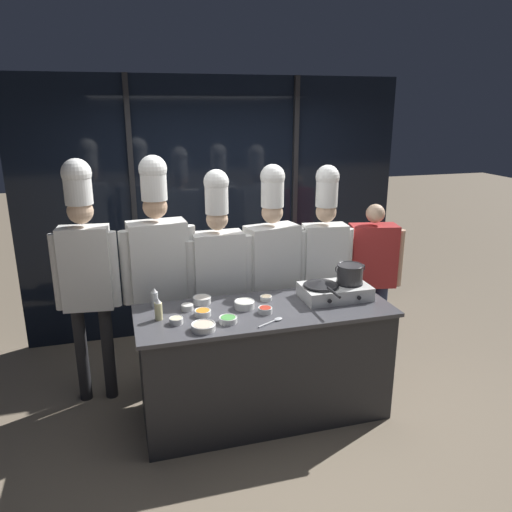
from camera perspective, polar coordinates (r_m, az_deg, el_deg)
name	(u,v)px	position (r m, az deg, el deg)	size (l,w,h in m)	color
ground_plane	(264,413)	(4.28, 0.96, -17.47)	(24.00, 24.00, 0.00)	#7F705B
window_wall_back	(217,209)	(5.34, -4.47, 5.40)	(4.04, 0.09, 2.70)	black
demo_counter	(265,362)	(4.03, 1.00, -12.07)	(1.96, 0.74, 0.92)	#2D2D30
portable_stove	(335,291)	(4.07, 9.01, -3.99)	(0.54, 0.35, 0.12)	silver
frying_pan	(321,283)	(3.99, 7.47, -3.11)	(0.28, 0.49, 0.04)	#232326
stock_pot	(350,273)	(4.07, 10.68, -1.94)	(0.24, 0.21, 0.15)	#333335
squeeze_bottle_clear	(155,298)	(3.90, -11.50, -4.76)	(0.05, 0.05, 0.16)	white
squeeze_bottle_oil	(158,309)	(3.69, -11.09, -6.02)	(0.06, 0.06, 0.17)	beige
prep_bowl_rice	(187,307)	(3.83, -7.85, -5.78)	(0.09, 0.09, 0.05)	white
prep_bowl_mushrooms	(266,298)	(3.99, 1.16, -4.79)	(0.09, 0.09, 0.03)	white
prep_bowl_chili_flakes	(265,310)	(3.75, 1.06, -6.16)	(0.11, 0.11, 0.05)	white
prep_bowl_garlic	(244,304)	(3.84, -1.33, -5.50)	(0.16, 0.16, 0.06)	white
prep_bowl_noodles	(176,320)	(3.62, -9.11, -7.26)	(0.10, 0.10, 0.04)	white
prep_bowl_scallions	(228,319)	(3.60, -3.21, -7.24)	(0.13, 0.13, 0.04)	white
prep_bowl_onion	(202,299)	(3.95, -6.20, -4.96)	(0.14, 0.14, 0.05)	white
prep_bowl_carrots	(203,312)	(3.73, -6.11, -6.42)	(0.12, 0.12, 0.04)	white
prep_bowl_chicken	(203,326)	(3.50, -6.04, -8.02)	(0.17, 0.17, 0.05)	white
serving_spoon_slotted	(275,320)	(3.62, 2.17, -7.37)	(0.22, 0.13, 0.02)	#B2B5BA
chef_head	(86,262)	(4.17, -18.91, -0.62)	(0.51, 0.24, 2.03)	#232326
chef_sous	(158,261)	(4.23, -11.10, -0.58)	(0.62, 0.28, 2.04)	#232326
chef_line	(218,266)	(4.27, -4.34, -1.18)	(0.56, 0.23, 1.92)	#2D3856
chef_pastry	(272,261)	(4.40, 1.83, -0.53)	(0.59, 0.32, 1.94)	#2D3856
chef_apprentice	(324,253)	(4.55, 7.82, 0.30)	(0.51, 0.24, 1.92)	#4C4C51
person_guest	(372,267)	(4.90, 13.08, -1.26)	(0.57, 0.31, 1.53)	#2D3856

